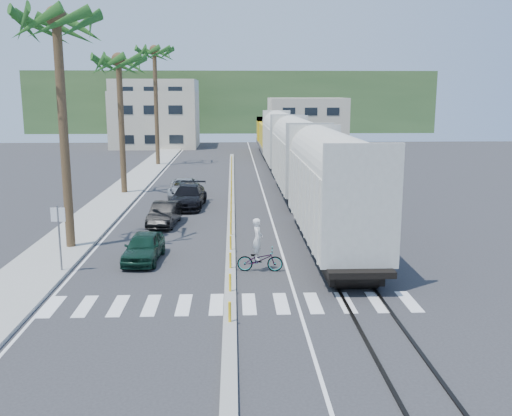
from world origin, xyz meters
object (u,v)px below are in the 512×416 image
(car_lead, at_px, (144,247))
(cyclist, at_px, (259,254))
(street_sign, at_px, (59,229))
(car_second, at_px, (165,214))

(car_lead, distance_m, cyclist, 5.59)
(street_sign, height_order, cyclist, street_sign)
(cyclist, bearing_deg, car_second, 33.62)
(street_sign, distance_m, cyclist, 8.65)
(street_sign, xyz_separation_m, cyclist, (8.57, -0.02, -1.21))
(street_sign, relative_size, car_second, 0.71)
(car_second, bearing_deg, car_lead, -85.88)
(car_lead, bearing_deg, street_sign, -148.64)
(car_second, bearing_deg, cyclist, -55.48)
(street_sign, height_order, car_lead, street_sign)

